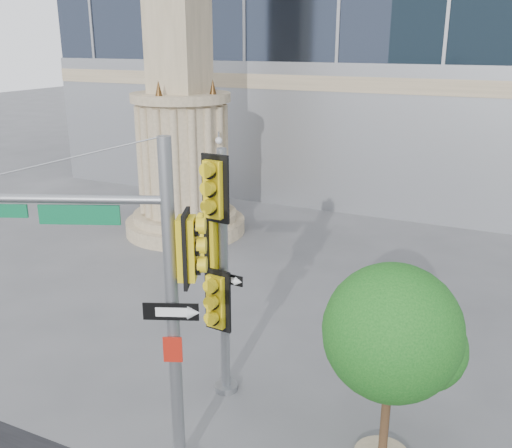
% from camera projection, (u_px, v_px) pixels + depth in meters
% --- Properties ---
extents(ground, '(120.00, 120.00, 0.00)m').
position_uv_depth(ground, '(200.00, 407.00, 11.18)').
color(ground, '#545456').
rests_on(ground, ground).
extents(monument, '(4.40, 4.40, 16.60)m').
position_uv_depth(monument, '(180.00, 80.00, 19.65)').
color(monument, gray).
rests_on(monument, ground).
extents(main_signal_pole, '(4.09, 2.03, 5.59)m').
position_uv_depth(main_signal_pole, '(105.00, 275.00, 8.65)').
color(main_signal_pole, slate).
rests_on(main_signal_pole, ground).
extents(secondary_signal_pole, '(0.86, 0.68, 5.02)m').
position_uv_depth(secondary_signal_pole, '(218.00, 257.00, 10.78)').
color(secondary_signal_pole, slate).
rests_on(secondary_signal_pole, ground).
extents(street_tree, '(2.29, 2.23, 3.56)m').
position_uv_depth(street_tree, '(395.00, 338.00, 9.07)').
color(street_tree, gray).
rests_on(street_tree, ground).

